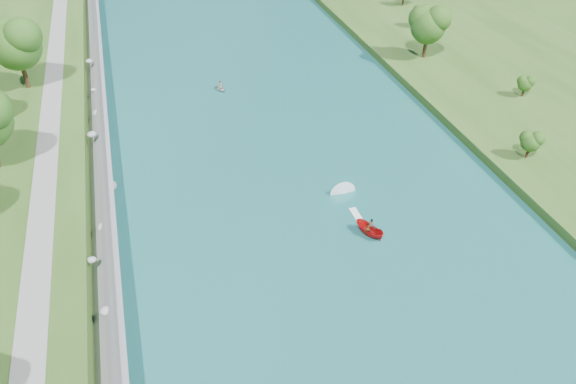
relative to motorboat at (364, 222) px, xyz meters
name	(u,v)px	position (x,y,z in m)	size (l,w,h in m)	color
ground	(333,251)	(-5.22, -3.08, -0.77)	(260.00, 260.00, 0.00)	#2D5119
river_water	(286,162)	(-5.22, 16.92, -0.72)	(55.00, 240.00, 0.10)	#175A53
berm_east	(572,111)	(44.28, 16.92, -0.02)	(44.00, 240.00, 1.50)	#2D5119
riprap_bank	(101,185)	(-31.06, 16.08, 1.02)	(4.03, 236.00, 4.06)	slate
riverside_path	(45,179)	(-37.72, 16.92, 2.78)	(3.00, 200.00, 0.10)	gray
trees_east	(554,114)	(32.23, 8.33, 5.80)	(15.65, 138.90, 11.74)	#265316
motorboat	(364,222)	(0.00, 0.00, 0.00)	(3.60, 18.95, 2.09)	#B10E0E
raft	(221,88)	(-9.85, 42.56, -0.28)	(2.87, 3.43, 1.73)	gray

